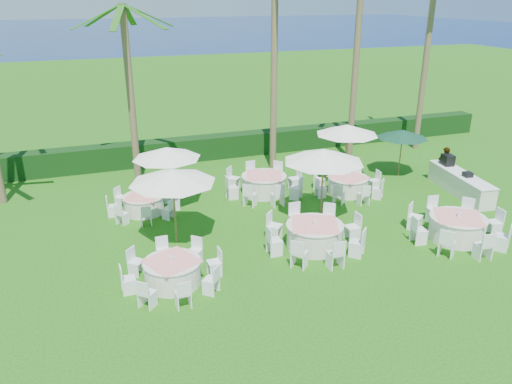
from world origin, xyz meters
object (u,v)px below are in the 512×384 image
umbrella_a (172,176)px  umbrella_green (403,134)px  banquet_table_b (314,235)px  umbrella_d (347,130)px  umbrella_c (167,153)px  banquet_table_a (172,271)px  banquet_table_c (457,227)px  buffet_table (460,183)px  banquet_table_f (348,185)px  banquet_table_e (264,184)px  umbrella_b (324,156)px  banquet_table_d (144,204)px  staff_person (444,164)px

umbrella_a → umbrella_green: (11.60, 3.29, -0.42)m
banquet_table_b → umbrella_d: size_ratio=1.20×
banquet_table_b → umbrella_c: bearing=128.9°
banquet_table_a → banquet_table_c: banquet_table_c is taller
umbrella_c → buffet_table: umbrella_c is taller
banquet_table_c → banquet_table_f: 5.46m
banquet_table_b → banquet_table_c: (5.12, -1.18, -0.00)m
banquet_table_e → umbrella_a: size_ratio=1.16×
umbrella_b → umbrella_green: umbrella_b is taller
banquet_table_d → staff_person: size_ratio=1.73×
banquet_table_a → banquet_table_c: size_ratio=0.88×
banquet_table_e → buffet_table: 8.69m
banquet_table_a → umbrella_c: 6.21m
banquet_table_b → banquet_table_e: (0.11, 5.30, -0.00)m
buffet_table → banquet_table_a: bearing=-167.0°
umbrella_a → banquet_table_a: bearing=-103.6°
umbrella_a → buffet_table: (12.78, 0.42, -2.01)m
banquet_table_a → banquet_table_f: bearing=28.5°
banquet_table_a → umbrella_d: bearing=33.9°
banquet_table_d → umbrella_green: umbrella_green is taller
banquet_table_f → staff_person: (5.00, -0.14, 0.43)m
umbrella_b → staff_person: umbrella_b is taller
umbrella_b → umbrella_d: 4.88m
banquet_table_c → umbrella_b: size_ratio=1.14×
buffet_table → staff_person: size_ratio=2.45×
banquet_table_c → umbrella_c: bearing=145.7°
banquet_table_b → umbrella_d: bearing=52.6°
banquet_table_e → buffet_table: size_ratio=0.84×
banquet_table_c → staff_person: (3.51, 5.11, 0.38)m
banquet_table_f → buffet_table: buffet_table is taller
banquet_table_b → umbrella_a: 5.31m
banquet_table_c → umbrella_b: 5.45m
umbrella_a → staff_person: 13.36m
banquet_table_b → banquet_table_f: size_ratio=1.13×
banquet_table_c → umbrella_d: 7.18m
banquet_table_a → umbrella_green: size_ratio=1.28×
banquet_table_c → banquet_table_f: bearing=105.9°
banquet_table_f → umbrella_c: 8.07m
buffet_table → umbrella_b: bearing=-176.1°
banquet_table_d → umbrella_b: bearing=-25.7°
banquet_table_f → umbrella_d: (0.71, 1.61, 2.05)m
banquet_table_f → umbrella_c: umbrella_c is taller
banquet_table_c → buffet_table: size_ratio=0.85×
banquet_table_d → umbrella_green: (12.32, 0.26, 1.71)m
banquet_table_d → banquet_table_f: bearing=-6.1°
banquet_table_b → banquet_table_d: banquet_table_b is taller
banquet_table_b → umbrella_green: 9.02m
banquet_table_e → umbrella_b: umbrella_b is taller
staff_person → banquet_table_f: bearing=19.4°
banquet_table_a → buffet_table: 13.78m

